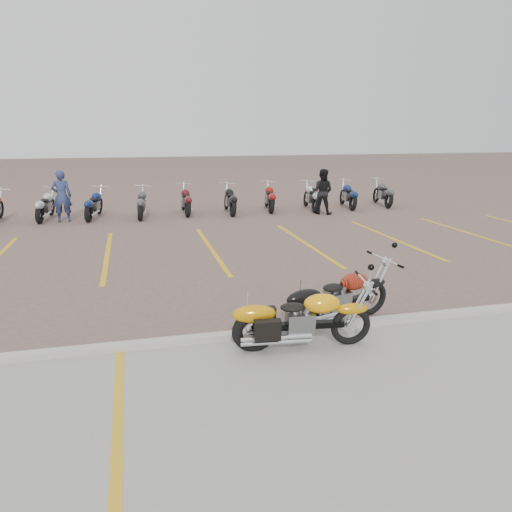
% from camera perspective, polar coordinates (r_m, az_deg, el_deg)
% --- Properties ---
extents(ground, '(100.00, 100.00, 0.00)m').
position_cam_1_polar(ground, '(9.74, -1.43, -4.55)').
color(ground, '#735952').
rests_on(ground, ground).
extents(concrete_apron, '(60.00, 5.00, 0.01)m').
position_cam_1_polar(concrete_apron, '(5.84, 8.84, -18.47)').
color(concrete_apron, '#9E9B93').
rests_on(concrete_apron, ground).
extents(curb, '(60.00, 0.18, 0.12)m').
position_cam_1_polar(curb, '(7.91, 1.79, -8.70)').
color(curb, '#ADAAA3').
rests_on(curb, ground).
extents(parking_stripes, '(38.00, 5.50, 0.01)m').
position_cam_1_polar(parking_stripes, '(13.52, -5.15, 0.82)').
color(parking_stripes, gold).
rests_on(parking_stripes, ground).
extents(apron_stripe, '(0.12, 5.00, 0.00)m').
position_cam_1_polar(apron_stripe, '(5.49, -15.63, -21.17)').
color(apron_stripe, gold).
rests_on(apron_stripe, concrete_apron).
extents(yellow_cruiser, '(2.08, 0.39, 0.85)m').
position_cam_1_polar(yellow_cruiser, '(7.36, 4.91, -7.47)').
color(yellow_cruiser, black).
rests_on(yellow_cruiser, ground).
extents(flame_cruiser, '(2.04, 0.71, 0.86)m').
position_cam_1_polar(flame_cruiser, '(8.31, 9.04, -5.00)').
color(flame_cruiser, black).
rests_on(flame_cruiser, ground).
extents(person_a, '(0.68, 0.47, 1.79)m').
position_cam_1_polar(person_a, '(18.52, -21.33, 6.39)').
color(person_a, navy).
rests_on(person_a, ground).
extents(person_b, '(1.05, 1.00, 1.70)m').
position_cam_1_polar(person_b, '(19.07, 7.59, 7.30)').
color(person_b, black).
rests_on(person_b, ground).
extents(bg_bike_row, '(17.33, 2.05, 1.10)m').
position_cam_1_polar(bg_bike_row, '(19.10, -8.14, 6.39)').
color(bg_bike_row, black).
rests_on(bg_bike_row, ground).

